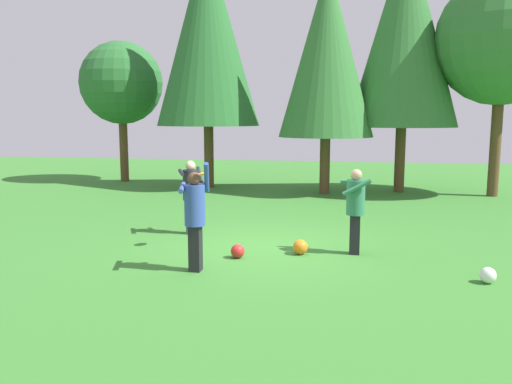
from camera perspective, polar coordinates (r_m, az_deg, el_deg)
name	(u,v)px	position (r m, az deg, el deg)	size (l,w,h in m)	color
ground_plane	(259,246)	(10.25, 0.39, -6.05)	(40.00, 40.00, 0.00)	#387A2D
person_thrower	(195,213)	(8.50, -6.80, -2.28)	(0.58, 0.58, 1.83)	black
person_catcher	(191,191)	(11.25, -7.24, 0.13)	(0.66, 0.69, 1.61)	#38476B
person_bystander	(355,204)	(9.69, 10.98, -1.35)	(0.56, 0.51, 1.59)	black
frisbee	(198,175)	(9.87, -6.40, 1.91)	(0.37, 0.38, 0.11)	orange
ball_white	(488,275)	(8.78, 24.33, -8.42)	(0.25, 0.25, 0.25)	white
ball_red	(238,251)	(9.40, -2.05, -6.57)	(0.25, 0.25, 0.25)	red
ball_orange	(300,247)	(9.67, 4.95, -6.11)	(0.28, 0.28, 0.28)	orange
tree_left	(207,33)	(18.92, -5.43, 17.17)	(3.65, 3.65, 8.73)	brown
tree_far_right	(502,40)	(18.32, 25.68, 14.99)	(4.09, 4.09, 6.99)	brown
tree_right	(405,29)	(18.37, 16.22, 16.96)	(3.61, 3.61, 8.63)	brown
tree_center	(327,52)	(17.31, 7.88, 15.16)	(3.10, 3.10, 7.40)	brown
tree_far_left	(121,83)	(21.08, -14.71, 11.57)	(3.19, 3.19, 5.45)	brown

